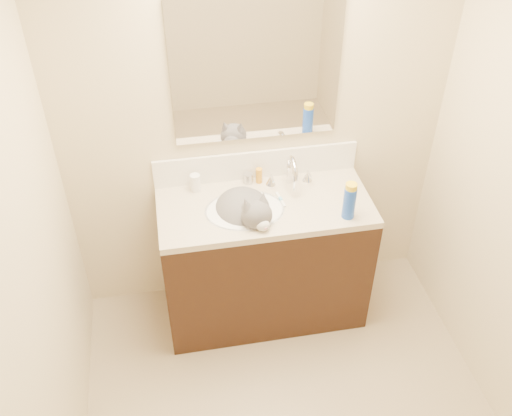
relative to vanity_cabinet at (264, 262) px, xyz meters
name	(u,v)px	position (x,y,z in m)	size (l,w,h in m)	color
room_shell	(319,232)	(0.00, -0.97, 1.08)	(2.24, 2.54, 2.52)	beige
vanity_cabinet	(264,262)	(0.00, 0.00, 0.00)	(1.20, 0.55, 0.82)	black
counter_slab	(265,207)	(0.00, 0.00, 0.43)	(1.20, 0.55, 0.04)	#C3B499
basin	(245,220)	(-0.12, -0.03, 0.38)	(0.45, 0.36, 0.14)	white
faucet	(291,174)	(0.18, 0.14, 0.54)	(0.28, 0.20, 0.21)	silver
cat	(246,212)	(-0.11, -0.03, 0.43)	(0.44, 0.48, 0.34)	#545254
backsplash	(256,165)	(0.00, 0.26, 0.54)	(1.20, 0.02, 0.18)	white
mirror	(256,71)	(0.00, 0.26, 1.13)	(0.90, 0.02, 0.80)	white
pill_bottle	(195,183)	(-0.37, 0.20, 0.50)	(0.06, 0.06, 0.11)	white
pill_label	(196,184)	(-0.37, 0.20, 0.49)	(0.05, 0.05, 0.04)	orange
silver_jar	(248,178)	(-0.06, 0.22, 0.48)	(0.05, 0.05, 0.06)	#B7B7BC
amber_bottle	(259,176)	(0.01, 0.21, 0.50)	(0.04, 0.04, 0.09)	orange
toothbrush	(281,199)	(0.09, 0.02, 0.45)	(0.01, 0.14, 0.01)	white
toothbrush_head	(281,199)	(0.09, 0.02, 0.46)	(0.01, 0.03, 0.01)	#68B8DE
spray_can	(349,203)	(0.42, -0.19, 0.54)	(0.07, 0.07, 0.19)	blue
spray_cap	(351,187)	(0.42, -0.19, 0.65)	(0.06, 0.06, 0.04)	yellow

